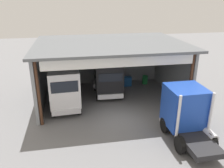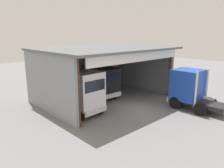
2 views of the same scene
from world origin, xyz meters
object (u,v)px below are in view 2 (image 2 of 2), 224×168
object	(u,v)px
truck_blue_right_bay	(190,88)
tool_cart	(104,86)
oil_drum	(115,83)
truck_white_center_bay	(84,93)
truck_black_yard_outside	(102,82)
traffic_cone	(176,104)

from	to	relation	value
truck_blue_right_bay	tool_cart	distance (m)	10.22
oil_drum	tool_cart	world-z (taller)	tool_cart
truck_white_center_bay	tool_cart	xyz separation A→B (m)	(6.44, 4.85, -1.38)
truck_black_yard_outside	tool_cart	xyz separation A→B (m)	(2.46, 2.45, -1.24)
truck_white_center_bay	oil_drum	world-z (taller)	truck_white_center_bay
truck_blue_right_bay	oil_drum	distance (m)	10.33
truck_white_center_bay	tool_cart	bearing A→B (deg)	-145.95
truck_black_yard_outside	truck_blue_right_bay	world-z (taller)	truck_blue_right_bay
tool_cart	traffic_cone	size ratio (longest dim) A/B	1.79
truck_white_center_bay	truck_blue_right_bay	world-z (taller)	truck_white_center_bay
oil_drum	traffic_cone	xyz separation A→B (m)	(-1.25, -9.38, -0.18)
truck_white_center_bay	truck_blue_right_bay	distance (m)	9.52
truck_black_yard_outside	truck_blue_right_bay	xyz separation A→B (m)	(4.01, -7.57, 0.11)
truck_black_yard_outside	truck_blue_right_bay	bearing A→B (deg)	119.71
truck_blue_right_bay	traffic_cone	size ratio (longest dim) A/B	8.71
oil_drum	tool_cart	distance (m)	2.10
truck_blue_right_bay	traffic_cone	world-z (taller)	truck_blue_right_bay
truck_black_yard_outside	oil_drum	size ratio (longest dim) A/B	5.56
oil_drum	tool_cart	xyz separation A→B (m)	(-2.09, -0.21, 0.04)
truck_white_center_bay	traffic_cone	size ratio (longest dim) A/B	8.93
truck_blue_right_bay	traffic_cone	bearing A→B (deg)	129.98
truck_white_center_bay	truck_black_yard_outside	bearing A→B (deg)	-151.86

